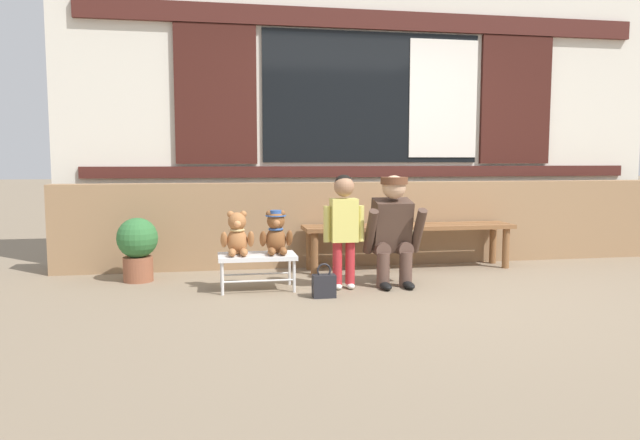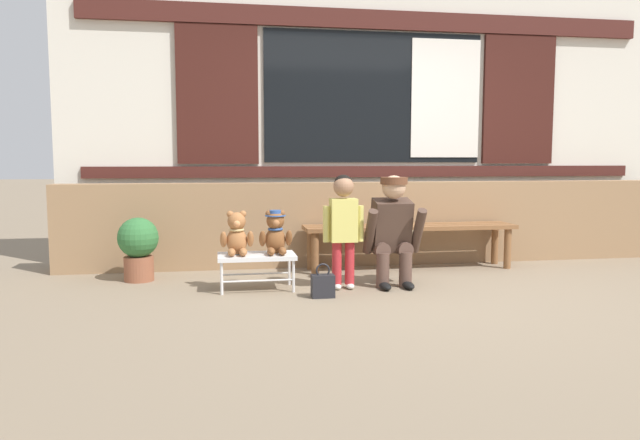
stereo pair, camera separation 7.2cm
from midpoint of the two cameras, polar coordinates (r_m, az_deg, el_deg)
The scene contains 11 objects.
ground_plane at distance 5.00m, azimuth 10.05°, elevation -6.82°, with size 60.00×60.00×0.00m, color #84725B.
brick_low_wall at distance 6.27m, azimuth 5.57°, elevation -0.26°, with size 6.52×0.25×0.85m, color #997551.
shop_facade at distance 6.77m, azimuth 4.50°, elevation 12.06°, with size 6.65×0.26×3.65m.
wooden_bench_long at distance 5.98m, azimuth 8.10°, elevation -1.09°, with size 2.10×0.40×0.44m.
small_display_bench at distance 5.01m, azimuth -6.42°, elevation -3.64°, with size 0.64×0.36×0.30m.
teddy_bear_plain at distance 4.97m, azimuth -8.29°, elevation -1.43°, with size 0.28×0.26×0.36m.
teddy_bear_with_hat at distance 4.99m, azimuth -4.62°, elevation -1.25°, with size 0.28×0.27×0.36m.
child_standing at distance 4.98m, azimuth 1.87°, elevation 0.13°, with size 0.35×0.18×0.96m.
adult_crouching at distance 5.16m, azimuth 6.57°, elevation -0.95°, with size 0.50×0.49×0.95m.
handbag_on_ground at distance 4.74m, azimuth -0.06°, elevation -6.23°, with size 0.18×0.11×0.27m.
potted_plant at distance 5.57m, azimuth -17.34°, elevation -2.33°, with size 0.36×0.36×0.57m.
Camera 1 is at (-1.75, -4.56, 1.09)m, focal length 33.62 mm.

